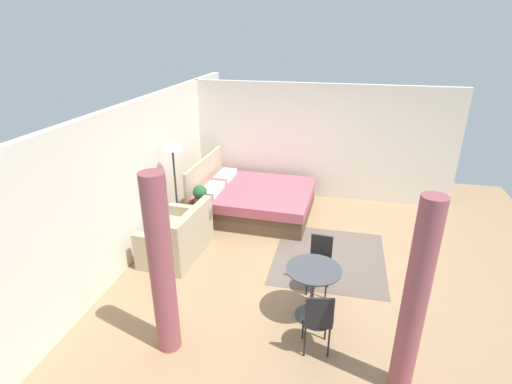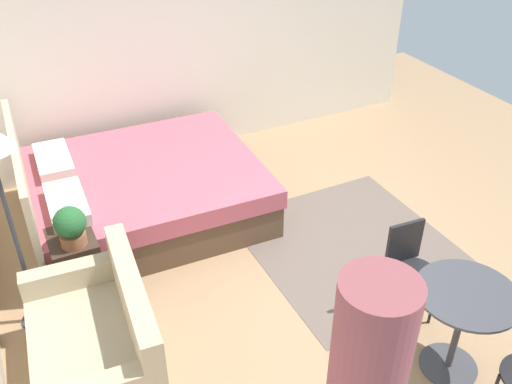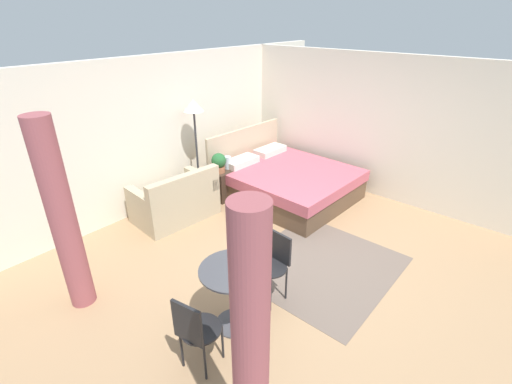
% 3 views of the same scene
% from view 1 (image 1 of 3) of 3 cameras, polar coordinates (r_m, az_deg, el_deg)
% --- Properties ---
extents(ground_plane, '(8.25, 8.60, 0.02)m').
position_cam_1_polar(ground_plane, '(6.76, 7.05, -9.25)').
color(ground_plane, '#9E7A56').
extents(wall_back, '(8.25, 0.12, 2.51)m').
position_cam_1_polar(wall_back, '(6.97, -15.95, 2.59)').
color(wall_back, silver).
rests_on(wall_back, ground).
extents(wall_right, '(0.12, 5.60, 2.51)m').
position_cam_1_polar(wall_right, '(8.67, 9.34, 7.13)').
color(wall_right, silver).
rests_on(wall_right, ground).
extents(area_rug, '(1.96, 1.81, 0.01)m').
position_cam_1_polar(area_rug, '(6.77, 10.60, -9.33)').
color(area_rug, '#66564C').
rests_on(area_rug, ground).
extents(bed, '(2.00, 2.31, 1.09)m').
position_cam_1_polar(bed, '(8.04, -0.46, -1.10)').
color(bed, brown).
rests_on(bed, ground).
extents(couch, '(1.33, 0.91, 0.87)m').
position_cam_1_polar(couch, '(6.72, -11.25, -6.66)').
color(couch, tan).
rests_on(couch, ground).
extents(nightstand, '(0.45, 0.38, 0.55)m').
position_cam_1_polar(nightstand, '(7.56, -7.79, -3.15)').
color(nightstand, '#38281E').
rests_on(nightstand, ground).
extents(potted_plant, '(0.26, 0.26, 0.35)m').
position_cam_1_polar(potted_plant, '(7.29, -8.16, -0.27)').
color(potted_plant, '#935B3D').
rests_on(potted_plant, nightstand).
extents(vase, '(0.13, 0.13, 0.23)m').
position_cam_1_polar(vase, '(7.50, -7.57, -0.10)').
color(vase, silver).
rests_on(vase, nightstand).
extents(floor_lamp, '(0.35, 0.35, 1.79)m').
position_cam_1_polar(floor_lamp, '(7.04, -12.04, 5.67)').
color(floor_lamp, '#2D2D33').
rests_on(floor_lamp, ground).
extents(balcony_table, '(0.71, 0.71, 0.75)m').
position_cam_1_polar(balcony_table, '(5.23, 8.26, -13.01)').
color(balcony_table, '#3F3F44').
rests_on(balcony_table, ground).
extents(cafe_chair_near_window, '(0.42, 0.42, 0.84)m').
position_cam_1_polar(cafe_chair_near_window, '(5.76, 9.31, -9.47)').
color(cafe_chair_near_window, black).
rests_on(cafe_chair_near_window, ground).
extents(cafe_chair_near_couch, '(0.46, 0.46, 0.86)m').
position_cam_1_polar(cafe_chair_near_couch, '(4.74, 8.98, -17.68)').
color(cafe_chair_near_couch, black).
rests_on(cafe_chair_near_couch, ground).
extents(curtain_left, '(0.24, 0.24, 2.24)m').
position_cam_1_polar(curtain_left, '(4.23, 22.10, -14.56)').
color(curtain_left, '#994C51').
rests_on(curtain_left, ground).
extents(curtain_right, '(0.27, 0.27, 2.24)m').
position_cam_1_polar(curtain_right, '(4.53, -13.58, -10.63)').
color(curtain_right, '#994C51').
rests_on(curtain_right, ground).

